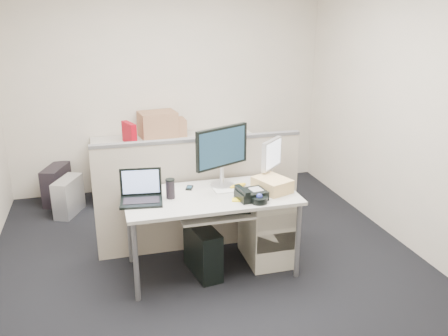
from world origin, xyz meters
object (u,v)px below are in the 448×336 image
object	(u,v)px
monitor_main	(222,157)
desk_phone	(251,195)
laptop	(141,188)
desk	(211,202)

from	to	relation	value
monitor_main	desk_phone	distance (m)	0.46
laptop	desk_phone	xyz separation A→B (m)	(0.92, -0.16, -0.09)
desk	desk_phone	world-z (taller)	desk_phone
desk	laptop	xyz separation A→B (m)	(-0.60, -0.02, 0.20)
desk	desk_phone	distance (m)	0.38
desk	laptop	world-z (taller)	laptop
monitor_main	desk_phone	bearing A→B (deg)	-90.45
desk	desk_phone	xyz separation A→B (m)	(0.31, -0.18, 0.10)
laptop	monitor_main	bearing A→B (deg)	21.56
desk_phone	laptop	bearing A→B (deg)	161.55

